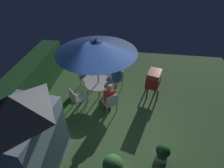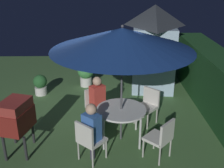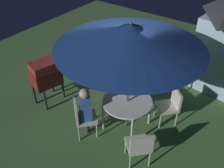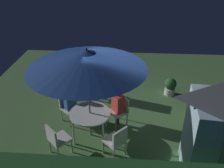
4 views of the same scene
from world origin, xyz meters
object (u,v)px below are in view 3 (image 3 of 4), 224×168
object	(u,v)px
bbq_grill	(46,74)
chair_near_shed	(125,83)
patio_table	(127,103)
patio_umbrella	(130,36)
chair_toward_house	(171,104)
person_in_red	(125,77)
person_in_blue	(85,107)
chair_toward_hedge	(139,146)
potted_plant_by_grill	(110,45)
chair_far_side	(82,116)
potted_plant_by_shed	(155,46)

from	to	relation	value
bbq_grill	chair_near_shed	bearing A→B (deg)	127.55
patio_table	chair_near_shed	xyz separation A→B (m)	(-0.80, -0.60, -0.19)
patio_table	patio_umbrella	size ratio (longest dim) A/B	0.38
patio_table	chair_toward_house	bearing A→B (deg)	136.45
person_in_red	chair_near_shed	bearing A→B (deg)	-143.16
chair_near_shed	person_in_blue	world-z (taller)	person_in_blue
chair_near_shed	chair_toward_hedge	world-z (taller)	same
potted_plant_by_grill	person_in_red	xyz separation A→B (m)	(1.80, 1.83, 0.45)
chair_far_side	potted_plant_by_grill	xyz separation A→B (m)	(-3.30, -1.70, -0.18)
patio_umbrella	chair_near_shed	bearing A→B (deg)	-143.16
patio_umbrella	chair_toward_house	world-z (taller)	patio_umbrella
chair_toward_house	person_in_red	size ratio (longest dim) A/B	0.71
chair_far_side	person_in_blue	size ratio (longest dim) A/B	0.71
chair_far_side	chair_toward_hedge	bearing A→B (deg)	91.65
chair_far_side	person_in_blue	distance (m)	0.28
potted_plant_by_shed	person_in_red	world-z (taller)	person_in_red
potted_plant_by_grill	person_in_red	bearing A→B (deg)	45.48
chair_toward_house	chair_far_side	bearing A→B (deg)	-42.46
bbq_grill	patio_umbrella	bearing A→B (deg)	100.81
chair_toward_hedge	potted_plant_by_grill	bearing A→B (deg)	-135.97
patio_table	potted_plant_by_shed	world-z (taller)	potted_plant_by_shed
chair_near_shed	chair_toward_house	xyz separation A→B (m)	(0.04, 1.32, 0.00)
bbq_grill	potted_plant_by_grill	distance (m)	3.00
chair_toward_house	patio_umbrella	bearing A→B (deg)	-43.55
chair_far_side	potted_plant_by_shed	distance (m)	3.98
bbq_grill	chair_far_side	size ratio (longest dim) A/B	1.33
potted_plant_by_shed	person_in_red	distance (m)	2.53
chair_near_shed	person_in_red	xyz separation A→B (m)	(0.07, 0.05, 0.26)
patio_umbrella	chair_toward_hedge	distance (m)	2.11
bbq_grill	potted_plant_by_shed	bearing A→B (deg)	162.09
chair_far_side	potted_plant_by_grill	distance (m)	3.71
potted_plant_by_shed	person_in_blue	distance (m)	3.94
chair_toward_house	person_in_red	distance (m)	1.29
chair_toward_house	potted_plant_by_grill	size ratio (longest dim) A/B	1.39
bbq_grill	chair_toward_hedge	size ratio (longest dim) A/B	1.33
patio_umbrella	chair_far_side	bearing A→B (deg)	-41.35
potted_plant_by_grill	potted_plant_by_shed	bearing A→B (deg)	116.16
patio_table	person_in_red	distance (m)	0.92
chair_toward_house	person_in_red	xyz separation A→B (m)	(0.03, -1.27, 0.26)
chair_near_shed	chair_toward_house	world-z (taller)	same
patio_umbrella	potted_plant_by_shed	world-z (taller)	patio_umbrella
chair_near_shed	chair_far_side	xyz separation A→B (m)	(1.57, -0.08, 0.00)
chair_toward_hedge	potted_plant_by_grill	world-z (taller)	chair_toward_hedge
potted_plant_by_shed	bbq_grill	bearing A→B (deg)	-17.91
chair_far_side	patio_table	bearing A→B (deg)	138.65
patio_table	chair_toward_hedge	xyz separation A→B (m)	(0.73, 0.77, -0.19)
patio_table	person_in_red	size ratio (longest dim) A/B	0.88
person_in_red	person_in_blue	size ratio (longest dim) A/B	1.00
patio_table	chair_near_shed	size ratio (longest dim) A/B	1.24
chair_toward_house	chair_toward_hedge	bearing A→B (deg)	1.95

